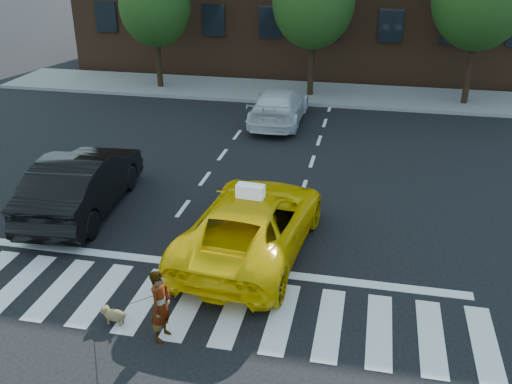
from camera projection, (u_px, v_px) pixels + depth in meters
ground at (188, 306)px, 12.14m from camera, size 120.00×120.00×0.00m
crosswalk at (188, 305)px, 12.14m from camera, size 13.00×2.40×0.01m
stop_line at (209, 266)px, 13.56m from camera, size 12.00×0.30×0.01m
sidewalk_far at (301, 93)px, 27.65m from camera, size 30.00×4.00×0.15m
taxi at (252, 223)px, 13.87m from camera, size 3.13×5.88×1.57m
black_sedan at (82, 182)px, 15.92m from camera, size 2.27×5.37×1.72m
white_suv at (279, 106)px, 23.33m from camera, size 1.99×4.87×1.41m
woman at (161, 306)px, 10.87m from camera, size 0.45×0.60×1.51m
dog at (113, 314)px, 11.52m from camera, size 0.64×0.31×0.36m
taxi_sign at (250, 191)px, 13.29m from camera, size 0.67×0.34×0.32m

